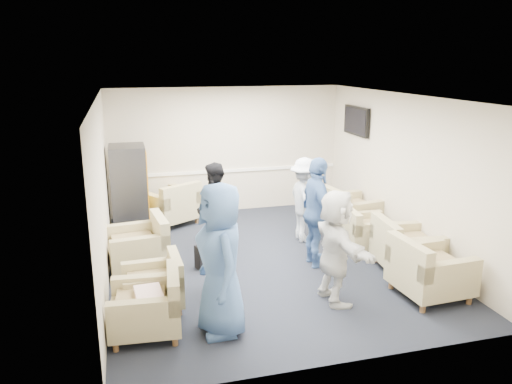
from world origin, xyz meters
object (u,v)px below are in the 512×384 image
object	(u,v)px
armchair_left_far	(141,247)
person_mid_left	(216,242)
armchair_left_mid	(156,286)
armchair_right_midfar	(365,232)
person_mid_right	(317,213)
person_back_left	(215,207)
person_front_right	(336,247)
armchair_right_near	(427,272)
armchair_corner	(172,206)
armchair_right_far	(348,213)
armchair_left_near	(150,308)
vending_machine	(130,188)
person_front_left	(221,260)
armchair_right_midnear	(403,248)
person_back_right	(305,200)

from	to	relation	value
armchair_left_far	person_mid_left	size ratio (longest dim) A/B	0.64
armchair_left_mid	armchair_right_midfar	world-z (taller)	armchair_right_midfar
person_mid_right	person_back_left	bearing A→B (deg)	53.75
armchair_left_mid	person_front_right	xyz separation A→B (m)	(2.39, -0.45, 0.49)
person_mid_left	armchair_left_mid	bearing A→B (deg)	-99.47
armchair_right_near	person_mid_left	world-z (taller)	person_mid_left
armchair_right_near	armchair_corner	world-z (taller)	armchair_corner
armchair_left_mid	armchair_right_far	world-z (taller)	armchair_right_far
armchair_right_near	armchair_left_near	bearing A→B (deg)	86.63
vending_machine	person_front_right	world-z (taller)	vending_machine
person_mid_left	armchair_corner	bearing A→B (deg)	162.77
armchair_left_near	person_front_left	distance (m)	1.06
person_front_left	person_mid_left	world-z (taller)	person_front_left
person_mid_right	person_mid_left	bearing A→B (deg)	110.14
armchair_right_near	person_mid_right	bearing A→B (deg)	33.56
armchair_left_far	person_front_right	bearing A→B (deg)	47.23
armchair_right_far	armchair_corner	world-z (taller)	armchair_right_far
armchair_corner	vending_machine	distance (m)	0.95
person_mid_left	person_back_left	xyz separation A→B (m)	(0.30, 1.70, -0.01)
armchair_left_far	armchair_corner	xyz separation A→B (m)	(0.70, 2.11, 0.02)
armchair_right_near	person_front_right	world-z (taller)	person_front_right
armchair_right_near	person_front_left	bearing A→B (deg)	90.09
armchair_right_near	person_mid_left	xyz separation A→B (m)	(-2.82, 0.87, 0.41)
armchair_right_midnear	vending_machine	size ratio (longest dim) A/B	0.58
person_front_left	person_back_left	size ratio (longest dim) A/B	1.23
armchair_left_near	person_mid_left	distance (m)	1.37
armchair_left_mid	person_front_left	world-z (taller)	person_front_left
person_back_right	armchair_left_far	bearing A→B (deg)	99.82
armchair_corner	person_mid_right	world-z (taller)	person_mid_right
armchair_left_mid	person_front_left	size ratio (longest dim) A/B	0.42
armchair_right_midnear	armchair_left_far	bearing A→B (deg)	79.53
armchair_corner	person_back_left	xyz separation A→B (m)	(0.60, -1.60, 0.40)
armchair_right_midfar	person_mid_right	distance (m)	1.32
armchair_right_midnear	armchair_right_far	distance (m)	1.87
armchair_right_midfar	person_back_right	distance (m)	1.20
armchair_right_near	armchair_right_midnear	size ratio (longest dim) A/B	0.99
person_mid_left	person_front_right	world-z (taller)	person_front_right
armchair_left_near	armchair_corner	bearing A→B (deg)	175.22
armchair_right_near	armchair_corner	bearing A→B (deg)	33.86
person_mid_left	armchair_right_midfar	bearing A→B (deg)	87.55
armchair_left_far	armchair_right_midnear	distance (m)	4.17
person_mid_left	armchair_left_near	bearing A→B (deg)	-71.84
armchair_right_midnear	armchair_right_far	world-z (taller)	armchair_right_far
person_front_left	person_mid_left	bearing A→B (deg)	167.64
armchair_left_near	armchair_left_mid	bearing A→B (deg)	174.18
person_back_right	person_back_left	bearing A→B (deg)	90.37
vending_machine	person_front_right	bearing A→B (deg)	-55.27
person_back_left	person_back_right	size ratio (longest dim) A/B	1.00
armchair_left_near	person_mid_left	world-z (taller)	person_mid_left
armchair_left_mid	armchair_left_far	xyz separation A→B (m)	(-0.13, 1.39, 0.05)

